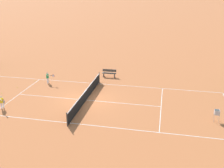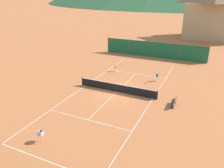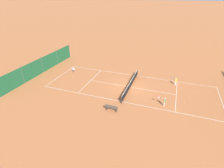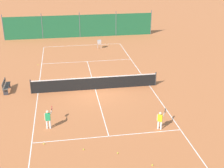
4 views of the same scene
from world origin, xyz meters
name	(u,v)px [view 2 (image 2 of 4)]	position (x,y,z in m)	size (l,w,h in m)	color
ground_plane	(117,92)	(0.00, 0.00, 0.00)	(600.00, 600.00, 0.00)	#BC6638
court_line_markings	(117,92)	(0.00, 0.00, 0.00)	(8.25, 23.85, 0.01)	white
tennis_net	(117,88)	(0.00, 0.00, 0.50)	(9.18, 0.08, 1.06)	#2D2D2D
windscreen_fence_far	(154,50)	(0.00, 15.50, 1.31)	(17.28, 0.08, 2.90)	#1E6038
player_far_service	(157,76)	(3.22, 4.99, 0.68)	(0.44, 0.96, 1.15)	white
player_far_baseline	(115,67)	(-2.98, 6.09, 0.64)	(0.73, 0.80, 1.09)	white
tennis_ball_far_corner	(148,73)	(1.46, 7.44, 0.03)	(0.07, 0.07, 0.07)	#CCE033
tennis_ball_near_corner	(161,77)	(3.46, 6.62, 0.03)	(0.07, 0.07, 0.07)	#CCE033
tennis_ball_by_net_left	(138,70)	(-0.20, 8.05, 0.03)	(0.07, 0.07, 0.07)	#CCE033
tennis_ball_alley_left	(132,66)	(-1.62, 9.25, 0.03)	(0.07, 0.07, 0.07)	#CCE033
tennis_ball_service_box	(137,130)	(4.41, -6.12, 0.03)	(0.07, 0.07, 0.07)	#CCE033
ball_hopper	(41,134)	(-1.64, -10.39, 0.65)	(0.36, 0.36, 0.89)	#B7B7BC
courtside_bench	(174,102)	(6.34, -0.65, 0.45)	(0.36, 1.50, 0.84)	#51473D
alpine_chalet	(214,13)	(8.03, 36.93, 5.82)	(13.00, 10.00, 11.20)	tan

